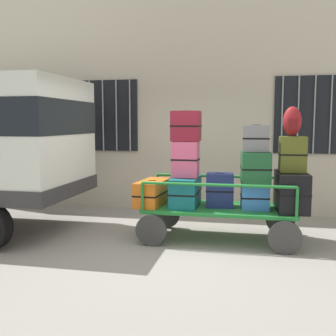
{
  "coord_description": "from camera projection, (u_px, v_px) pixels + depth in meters",
  "views": [
    {
      "loc": [
        1.23,
        -6.0,
        1.85
      ],
      "look_at": [
        -0.12,
        0.41,
        1.13
      ],
      "focal_mm": 43.89,
      "sensor_mm": 36.0,
      "label": 1
    }
  ],
  "objects": [
    {
      "name": "suitcase_midright_bottom",
      "position": [
        255.0,
        196.0,
        6.33
      ],
      "size": [
        0.46,
        0.47,
        0.39
      ],
      "color": "#3372C6",
      "rests_on": "luggage_cart"
    },
    {
      "name": "suitcase_midleft_bottom",
      "position": [
        186.0,
        191.0,
        6.56
      ],
      "size": [
        0.42,
        0.85,
        0.47
      ],
      "color": "#0F5960",
      "rests_on": "luggage_cart"
    },
    {
      "name": "suitcase_midright_top",
      "position": [
        256.0,
        138.0,
        6.22
      ],
      "size": [
        0.4,
        0.41,
        0.41
      ],
      "color": "slate",
      "rests_on": "suitcase_midright_middle"
    },
    {
      "name": "suitcase_right_middle",
      "position": [
        292.0,
        154.0,
        6.16
      ],
      "size": [
        0.4,
        0.39,
        0.54
      ],
      "color": "#4C5119",
      "rests_on": "suitcase_right_bottom"
    },
    {
      "name": "suitcase_midleft_top",
      "position": [
        186.0,
        126.0,
        6.47
      ],
      "size": [
        0.45,
        0.42,
        0.48
      ],
      "color": "maroon",
      "rests_on": "suitcase_midleft_middle"
    },
    {
      "name": "backpack",
      "position": [
        292.0,
        121.0,
        6.15
      ],
      "size": [
        0.27,
        0.22,
        0.44
      ],
      "color": "maroon",
      "rests_on": "suitcase_right_middle"
    },
    {
      "name": "suitcase_midleft_middle",
      "position": [
        185.0,
        159.0,
        6.48
      ],
      "size": [
        0.42,
        0.34,
        0.57
      ],
      "color": "#CC4C72",
      "rests_on": "suitcase_midleft_bottom"
    },
    {
      "name": "luggage_cart",
      "position": [
        219.0,
        213.0,
        6.5
      ],
      "size": [
        2.42,
        1.18,
        0.53
      ],
      "color": "#1E722D",
      "rests_on": "ground"
    },
    {
      "name": "suitcase_right_bottom",
      "position": [
        291.0,
        191.0,
        6.23
      ],
      "size": [
        0.5,
        0.92,
        0.59
      ],
      "color": "black",
      "rests_on": "luggage_cart"
    },
    {
      "name": "building_wall",
      "position": [
        195.0,
        91.0,
        8.51
      ],
      "size": [
        12.0,
        0.38,
        5.0
      ],
      "color": "#BCB29E",
      "rests_on": "ground"
    },
    {
      "name": "suitcase_midright_middle",
      "position": [
        255.0,
        168.0,
        6.28
      ],
      "size": [
        0.48,
        0.65,
        0.5
      ],
      "color": "#194C28",
      "rests_on": "suitcase_midright_bottom"
    },
    {
      "name": "suitcase_left_bottom",
      "position": [
        152.0,
        193.0,
        6.65
      ],
      "size": [
        0.45,
        0.9,
        0.4
      ],
      "color": "orange",
      "rests_on": "luggage_cart"
    },
    {
      "name": "suitcase_center_bottom",
      "position": [
        220.0,
        190.0,
        6.49
      ],
      "size": [
        0.46,
        0.41,
        0.54
      ],
      "color": "navy",
      "rests_on": "luggage_cart"
    },
    {
      "name": "ground_plane",
      "position": [
        170.0,
        244.0,
        6.3
      ],
      "size": [
        40.0,
        40.0,
        0.0
      ],
      "primitive_type": "plane",
      "color": "gray"
    },
    {
      "name": "cart_railing",
      "position": [
        220.0,
        184.0,
        6.45
      ],
      "size": [
        2.29,
        1.04,
        0.45
      ],
      "color": "#1E722D",
      "rests_on": "luggage_cart"
    }
  ]
}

